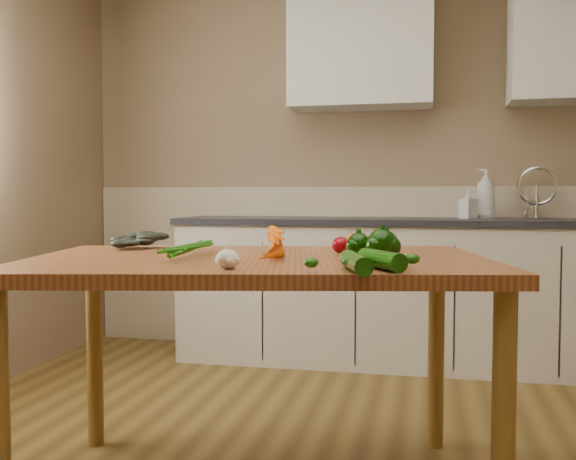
# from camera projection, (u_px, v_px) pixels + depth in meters

# --- Properties ---
(room) EXTENTS (4.04, 5.04, 2.64)m
(room) POSITION_uv_depth(u_px,v_px,m) (322.00, 128.00, 2.00)
(room) COLOR brown
(room) RESTS_ON ground
(counter_run) EXTENTS (2.84, 0.64, 1.14)m
(counter_run) POSITION_uv_depth(u_px,v_px,m) (408.00, 290.00, 3.96)
(counter_run) COLOR beige
(counter_run) RESTS_ON ground
(upper_cabinets) EXTENTS (2.15, 0.35, 0.70)m
(upper_cabinets) POSITION_uv_depth(u_px,v_px,m) (460.00, 48.00, 3.95)
(upper_cabinets) COLOR silver
(upper_cabinets) RESTS_ON room
(table) EXTENTS (1.71, 1.28, 0.83)m
(table) POSITION_uv_depth(u_px,v_px,m) (258.00, 284.00, 2.20)
(table) COLOR #96522B
(table) RESTS_ON ground
(soap_bottle_a) EXTENTS (0.14, 0.14, 0.31)m
(soap_bottle_a) POSITION_uv_depth(u_px,v_px,m) (486.00, 193.00, 3.95)
(soap_bottle_a) COLOR silver
(soap_bottle_a) RESTS_ON counter_run
(soap_bottle_b) EXTENTS (0.12, 0.12, 0.18)m
(soap_bottle_b) POSITION_uv_depth(u_px,v_px,m) (468.00, 204.00, 3.91)
(soap_bottle_b) COLOR silver
(soap_bottle_b) RESTS_ON counter_run
(soap_bottle_c) EXTENTS (0.16, 0.16, 0.15)m
(soap_bottle_c) POSITION_uv_depth(u_px,v_px,m) (478.00, 206.00, 3.96)
(soap_bottle_c) COLOR silver
(soap_bottle_c) RESTS_ON counter_run
(carrot_bunch) EXTENTS (0.33, 0.27, 0.08)m
(carrot_bunch) POSITION_uv_depth(u_px,v_px,m) (247.00, 246.00, 2.19)
(carrot_bunch) COLOR #EC5D05
(carrot_bunch) RESTS_ON table
(leafy_greens) EXTENTS (0.22, 0.20, 0.11)m
(leafy_greens) POSITION_uv_depth(u_px,v_px,m) (138.00, 235.00, 2.53)
(leafy_greens) COLOR black
(leafy_greens) RESTS_ON table
(garlic_bulb) EXTENTS (0.07, 0.07, 0.06)m
(garlic_bulb) POSITION_uv_depth(u_px,v_px,m) (228.00, 259.00, 1.83)
(garlic_bulb) COLOR white
(garlic_bulb) RESTS_ON table
(pepper_a) EXTENTS (0.08, 0.08, 0.08)m
(pepper_a) POSITION_uv_depth(u_px,v_px,m) (359.00, 245.00, 2.19)
(pepper_a) COLOR black
(pepper_a) RESTS_ON table
(pepper_b) EXTENTS (0.09, 0.09, 0.09)m
(pepper_b) POSITION_uv_depth(u_px,v_px,m) (386.00, 244.00, 2.21)
(pepper_b) COLOR black
(pepper_b) RESTS_ON table
(pepper_c) EXTENTS (0.10, 0.10, 0.10)m
(pepper_c) POSITION_uv_depth(u_px,v_px,m) (382.00, 245.00, 2.07)
(pepper_c) COLOR black
(pepper_c) RESTS_ON table
(tomato_a) EXTENTS (0.07, 0.07, 0.06)m
(tomato_a) POSITION_uv_depth(u_px,v_px,m) (341.00, 245.00, 2.33)
(tomato_a) COLOR maroon
(tomato_a) RESTS_ON table
(tomato_b) EXTENTS (0.08, 0.08, 0.07)m
(tomato_b) POSITION_uv_depth(u_px,v_px,m) (356.00, 242.00, 2.41)
(tomato_b) COLOR #DE5005
(tomato_b) RESTS_ON table
(tomato_c) EXTENTS (0.07, 0.07, 0.06)m
(tomato_c) POSITION_uv_depth(u_px,v_px,m) (392.00, 245.00, 2.35)
(tomato_c) COLOR #DE5005
(tomato_c) RESTS_ON table
(zucchini_a) EXTENTS (0.16, 0.20, 0.05)m
(zucchini_a) POSITION_uv_depth(u_px,v_px,m) (381.00, 260.00, 1.81)
(zucchini_a) COLOR #104207
(zucchini_a) RESTS_ON table
(zucchini_b) EXTENTS (0.12, 0.25, 0.05)m
(zucchini_b) POSITION_uv_depth(u_px,v_px,m) (355.00, 262.00, 1.76)
(zucchini_b) COLOR #104207
(zucchini_b) RESTS_ON table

